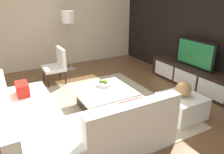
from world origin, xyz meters
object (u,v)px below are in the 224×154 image
object	(u,v)px
accent_chair_near	(57,63)
decorative_ball	(183,89)
coffee_table	(104,98)
floor_lamp	(68,20)
television	(195,54)
fruit_bowl	(104,84)
ottoman	(181,106)
media_console	(192,77)
sectional_couch	(63,124)

from	to	relation	value
accent_chair_near	decorative_ball	xyz separation A→B (m)	(2.70, 1.51, 0.05)
coffee_table	decorative_ball	world-z (taller)	decorative_ball
coffee_table	floor_lamp	size ratio (longest dim) A/B	0.64
television	fruit_bowl	world-z (taller)	television
ottoman	coffee_table	bearing A→B (deg)	-130.87
floor_lamp	ottoman	world-z (taller)	floor_lamp
coffee_table	decorative_ball	xyz separation A→B (m)	(0.95, 1.10, 0.34)
fruit_bowl	decorative_ball	bearing A→B (deg)	41.49
media_console	fruit_bowl	size ratio (longest dim) A/B	8.33
media_console	ottoman	distance (m)	1.47
decorative_ball	accent_chair_near	bearing A→B (deg)	-150.75
sectional_couch	coffee_table	bearing A→B (deg)	121.10
floor_lamp	ottoman	bearing A→B (deg)	14.73
coffee_table	accent_chair_near	size ratio (longest dim) A/B	1.22
accent_chair_near	ottoman	world-z (taller)	accent_chair_near
media_console	floor_lamp	world-z (taller)	floor_lamp
floor_lamp	accent_chair_near	bearing A→B (deg)	-38.05
fruit_bowl	television	bearing A→B (deg)	82.73
sectional_couch	decorative_ball	xyz separation A→B (m)	(0.35, 2.10, 0.25)
sectional_couch	floor_lamp	xyz separation A→B (m)	(-3.12, 1.19, 1.13)
floor_lamp	decorative_ball	bearing A→B (deg)	14.73
media_console	sectional_couch	size ratio (longest dim) A/B	0.98
accent_chair_near	fruit_bowl	xyz separation A→B (m)	(1.57, 0.51, -0.07)
accent_chair_near	sectional_couch	bearing A→B (deg)	-11.58
media_console	fruit_bowl	distance (m)	2.22
television	coffee_table	xyz separation A→B (m)	(-0.10, -2.30, -0.62)
coffee_table	sectional_couch	bearing A→B (deg)	-58.90
accent_chair_near	decorative_ball	bearing A→B (deg)	31.69
television	accent_chair_near	xyz separation A→B (m)	(-1.85, -2.71, -0.33)
sectional_couch	coffee_table	xyz separation A→B (m)	(-0.60, 1.00, -0.08)
television	decorative_ball	distance (m)	1.50
television	decorative_ball	world-z (taller)	television
coffee_table	floor_lamp	bearing A→B (deg)	175.72
ottoman	sectional_couch	bearing A→B (deg)	-99.44
accent_chair_near	ottoman	xyz separation A→B (m)	(2.70, 1.51, -0.29)
television	accent_chair_near	world-z (taller)	television
coffee_table	decorative_ball	size ratio (longest dim) A/B	3.83
fruit_bowl	ottoman	bearing A→B (deg)	41.49
ottoman	fruit_bowl	world-z (taller)	fruit_bowl
fruit_bowl	decorative_ball	xyz separation A→B (m)	(1.13, 1.00, 0.11)
television	decorative_ball	xyz separation A→B (m)	(0.85, -1.20, -0.28)
coffee_table	floor_lamp	distance (m)	2.80
floor_lamp	media_console	bearing A→B (deg)	38.87
floor_lamp	decorative_ball	xyz separation A→B (m)	(3.47, 0.91, -0.88)
sectional_couch	floor_lamp	world-z (taller)	floor_lamp
media_console	sectional_couch	world-z (taller)	sectional_couch
media_console	decorative_ball	bearing A→B (deg)	-54.56
floor_lamp	fruit_bowl	xyz separation A→B (m)	(2.33, -0.09, -0.99)
ottoman	decorative_ball	world-z (taller)	decorative_ball
ottoman	fruit_bowl	bearing A→B (deg)	-138.51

